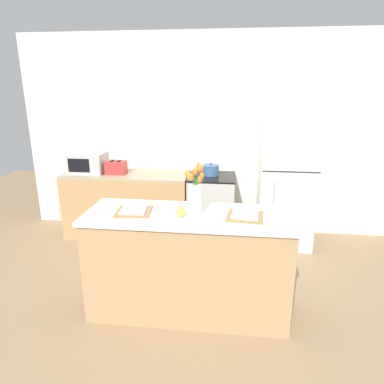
% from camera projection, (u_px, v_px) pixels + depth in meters
% --- Properties ---
extents(ground_plane, '(10.00, 10.00, 0.00)m').
position_uv_depth(ground_plane, '(189.00, 308.00, 3.23)').
color(ground_plane, '#997A56').
extents(back_wall, '(5.20, 0.08, 2.70)m').
position_uv_depth(back_wall, '(207.00, 136.00, 4.73)').
color(back_wall, silver).
rests_on(back_wall, ground_plane).
extents(kitchen_island, '(1.80, 0.66, 0.95)m').
position_uv_depth(kitchen_island, '(189.00, 263.00, 3.09)').
color(kitchen_island, tan).
rests_on(kitchen_island, ground_plane).
extents(back_counter, '(1.68, 0.60, 0.88)m').
position_uv_depth(back_counter, '(128.00, 204.00, 4.74)').
color(back_counter, tan).
rests_on(back_counter, ground_plane).
extents(stove_range, '(0.60, 0.61, 0.88)m').
position_uv_depth(stove_range, '(211.00, 208.00, 4.60)').
color(stove_range, '#B2B5B7').
rests_on(stove_range, ground_plane).
extents(refrigerator, '(0.68, 0.67, 1.69)m').
position_uv_depth(refrigerator, '(286.00, 181.00, 4.38)').
color(refrigerator, white).
rests_on(refrigerator, ground_plane).
extents(flower_vase, '(0.16, 0.14, 0.44)m').
position_uv_depth(flower_vase, '(195.00, 194.00, 2.89)').
color(flower_vase, silver).
rests_on(flower_vase, kitchen_island).
extents(pear_figurine, '(0.08, 0.08, 0.13)m').
position_uv_depth(pear_figurine, '(181.00, 211.00, 2.86)').
color(pear_figurine, '#E5CC4C').
rests_on(pear_figurine, kitchen_island).
extents(plate_setting_left, '(0.33, 0.33, 0.02)m').
position_uv_depth(plate_setting_left, '(134.00, 211.00, 2.98)').
color(plate_setting_left, olive).
rests_on(plate_setting_left, kitchen_island).
extents(plate_setting_right, '(0.33, 0.33, 0.02)m').
position_uv_depth(plate_setting_right, '(245.00, 216.00, 2.87)').
color(plate_setting_right, olive).
rests_on(plate_setting_right, kitchen_island).
extents(toaster, '(0.28, 0.18, 0.17)m').
position_uv_depth(toaster, '(116.00, 167.00, 4.57)').
color(toaster, red).
rests_on(toaster, back_counter).
extents(cooking_pot, '(0.21, 0.21, 0.16)m').
position_uv_depth(cooking_pot, '(211.00, 170.00, 4.50)').
color(cooking_pot, '#386093').
rests_on(cooking_pot, stove_range).
extents(microwave, '(0.48, 0.37, 0.27)m').
position_uv_depth(microwave, '(88.00, 163.00, 4.63)').
color(microwave, '#B7BABC').
rests_on(microwave, back_counter).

